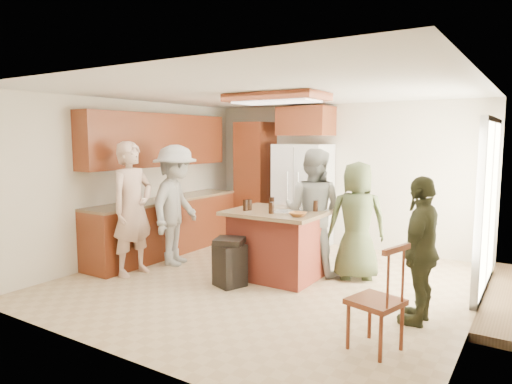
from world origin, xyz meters
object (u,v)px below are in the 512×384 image
Objects in this scene: person_behind_left at (313,212)px; spindle_chair at (378,302)px; person_behind_right at (357,221)px; person_side_right at (421,250)px; person_front_left at (133,209)px; kitchen_island at (277,243)px; person_counter at (176,205)px; refrigerator at (303,195)px; trash_bin at (230,262)px.

person_behind_left reaches higher than spindle_chair.
person_behind_right is 1.05× the size of person_side_right.
spindle_chair is (3.61, -0.45, -0.48)m from person_front_left.
person_behind_left is 0.69m from kitchen_island.
person_counter is at bearing 161.38° from spindle_chair.
spindle_chair reaches higher than kitchen_island.
refrigerator reaches higher than person_behind_left.
person_front_left is 2.06m from kitchen_island.
kitchen_island is 1.29× the size of spindle_chair.
person_behind_left is at bearing 58.71° from trash_bin.
spindle_chair is at bearing -37.23° from kitchen_island.
trash_bin is (1.28, -0.40, -0.59)m from person_counter.
person_front_left is 1.03× the size of person_counter.
person_counter is 1.68m from kitchen_island.
person_counter is 2.37m from refrigerator.
person_behind_left is 2.06m from person_counter.
person_front_left is 1.46× the size of kitchen_island.
spindle_chair is (2.18, -0.76, 0.13)m from trash_bin.
kitchen_island is at bearing 48.02° from person_behind_left.
refrigerator reaches higher than spindle_chair.
refrigerator is 1.41× the size of kitchen_island.
person_behind_left is 0.63m from person_behind_right.
person_side_right is 1.20× the size of kitchen_island.
person_counter is 1.42× the size of kitchen_island.
trash_bin is at bearing -76.58° from person_front_left.
person_side_right reaches higher than trash_bin.
person_counter reaches higher than person_behind_left.
person_front_left is at bearing -151.59° from kitchen_island.
person_counter is (-1.94, -0.69, 0.02)m from person_behind_left.
person_behind_right is at bearing -60.35° from person_front_left.
person_behind_left is 1.39m from trash_bin.
person_front_left reaches higher than refrigerator.
person_side_right is 0.94m from spindle_chair.
trash_bin is (1.43, 0.31, -0.62)m from person_front_left.
person_side_right is 0.85× the size of refrigerator.
person_side_right is 2.11m from kitchen_island.
refrigerator is at bearing -43.22° from person_counter.
trash_bin is at bearing -117.57° from kitchen_island.
person_front_left is 3.08m from refrigerator.
kitchen_island is at bearing 142.77° from spindle_chair.
person_side_right is 2.40m from trash_bin.
person_side_right is 3.64m from person_counter.
refrigerator reaches higher than trash_bin.
person_front_left is at bearing 151.40° from person_counter.
person_front_left is 1.06× the size of person_behind_left.
person_behind_right is (0.62, 0.07, -0.08)m from person_behind_left.
kitchen_island is at bearing -60.55° from person_front_left.
person_front_left is 1.88× the size of spindle_chair.
person_side_right is 0.85× the size of person_counter.
person_behind_right is at bearing -89.87° from person_counter.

